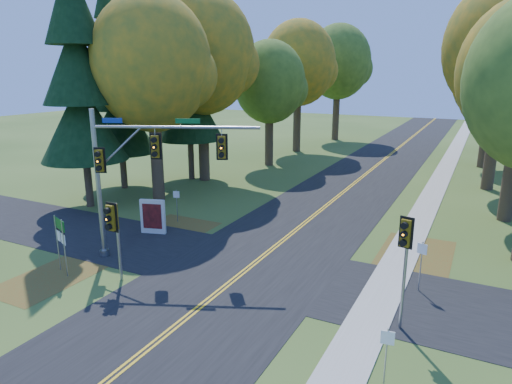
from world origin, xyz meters
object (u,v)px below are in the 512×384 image
at_px(east_signal_pole, 405,245).
at_px(info_kiosk, 153,217).
at_px(route_sign_cluster, 60,234).
at_px(traffic_mast, 137,165).

height_order(east_signal_pole, info_kiosk, east_signal_pole).
distance_m(route_sign_cluster, info_kiosk, 6.15).
height_order(traffic_mast, east_signal_pole, traffic_mast).
bearing_deg(traffic_mast, east_signal_pole, -28.24).
xyz_separation_m(traffic_mast, east_signal_pole, (12.66, -1.08, -1.46)).
bearing_deg(info_kiosk, route_sign_cluster, -108.87).
relative_size(east_signal_pole, info_kiosk, 2.14).
height_order(route_sign_cluster, info_kiosk, route_sign_cluster).
bearing_deg(east_signal_pole, info_kiosk, 175.98).
relative_size(route_sign_cluster, info_kiosk, 1.35).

